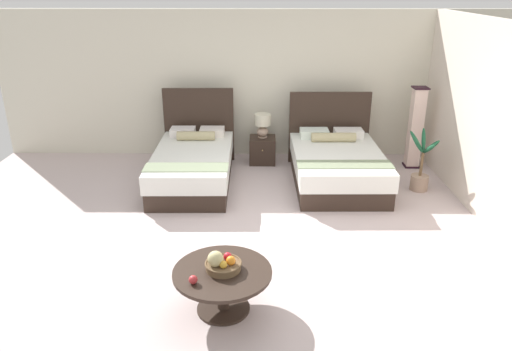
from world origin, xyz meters
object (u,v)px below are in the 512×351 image
object	(u,v)px
loose_apple	(193,280)
potted_palm	(420,172)
fruit_bowl	(222,263)
floor_lamp_corner	(416,128)
table_lamp	(263,124)
bed_near_corner	(336,164)
bed_near_window	(193,163)
coffee_table	(223,280)
nightstand	(262,150)

from	to	relation	value
loose_apple	potted_palm	bearing A→B (deg)	46.27
fruit_bowl	floor_lamp_corner	distance (m)	4.99
table_lamp	potted_palm	xyz separation A→B (m)	(2.42, -1.22, -0.41)
bed_near_corner	loose_apple	distance (m)	3.94
bed_near_window	potted_palm	bearing A→B (deg)	-4.90
coffee_table	fruit_bowl	distance (m)	0.18
bed_near_corner	table_lamp	xyz separation A→B (m)	(-1.18, 0.92, 0.40)
bed_near_corner	loose_apple	xyz separation A→B (m)	(-1.81, -3.49, 0.18)
nightstand	bed_near_corner	bearing A→B (deg)	-37.46
fruit_bowl	coffee_table	bearing A→B (deg)	-82.04
bed_near_window	floor_lamp_corner	bearing A→B (deg)	11.05
coffee_table	potted_palm	world-z (taller)	potted_palm
bed_near_window	bed_near_corner	size ratio (longest dim) A/B	1.07
bed_near_corner	fruit_bowl	size ratio (longest dim) A/B	5.91
potted_palm	floor_lamp_corner	bearing A→B (deg)	80.07
bed_near_corner	floor_lamp_corner	bearing A→B (deg)	27.07
table_lamp	potted_palm	distance (m)	2.74
bed_near_corner	loose_apple	bearing A→B (deg)	-117.43
bed_near_window	nightstand	world-z (taller)	bed_near_window
bed_near_corner	floor_lamp_corner	size ratio (longest dim) A/B	1.51
coffee_table	loose_apple	xyz separation A→B (m)	(-0.25, -0.21, 0.15)
table_lamp	floor_lamp_corner	world-z (taller)	floor_lamp_corner
bed_near_corner	nightstand	bearing A→B (deg)	142.54
bed_near_window	bed_near_corner	xyz separation A→B (m)	(2.28, -0.00, 0.00)
bed_near_corner	nightstand	world-z (taller)	bed_near_corner
table_lamp	fruit_bowl	distance (m)	4.21
coffee_table	loose_apple	distance (m)	0.36
loose_apple	floor_lamp_corner	xyz separation A→B (m)	(3.24, 4.22, 0.21)
floor_lamp_corner	potted_palm	xyz separation A→B (m)	(-0.18, -1.03, -0.39)
nightstand	potted_palm	distance (m)	2.70
table_lamp	potted_palm	size ratio (longest dim) A/B	0.44
fruit_bowl	floor_lamp_corner	xyz separation A→B (m)	(2.99, 3.99, 0.18)
coffee_table	floor_lamp_corner	xyz separation A→B (m)	(2.99, 4.01, 0.36)
bed_near_corner	floor_lamp_corner	world-z (taller)	floor_lamp_corner
nightstand	bed_near_window	bearing A→B (deg)	-140.89
table_lamp	loose_apple	bearing A→B (deg)	-98.21
potted_palm	bed_near_corner	bearing A→B (deg)	166.52
bed_near_corner	nightstand	size ratio (longest dim) A/B	4.50
loose_apple	table_lamp	bearing A→B (deg)	81.79
loose_apple	floor_lamp_corner	world-z (taller)	floor_lamp_corner
coffee_table	potted_palm	bearing A→B (deg)	46.71
coffee_table	floor_lamp_corner	distance (m)	5.01
loose_apple	floor_lamp_corner	bearing A→B (deg)	52.52
table_lamp	loose_apple	xyz separation A→B (m)	(-0.64, -4.42, -0.22)
nightstand	potted_palm	size ratio (longest dim) A/B	0.49
bed_near_window	floor_lamp_corner	size ratio (longest dim) A/B	1.61
bed_near_corner	nightstand	xyz separation A→B (m)	(-1.18, 0.90, -0.08)
table_lamp	coffee_table	bearing A→B (deg)	-95.28
nightstand	floor_lamp_corner	distance (m)	2.65
floor_lamp_corner	bed_near_corner	bearing A→B (deg)	-152.93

